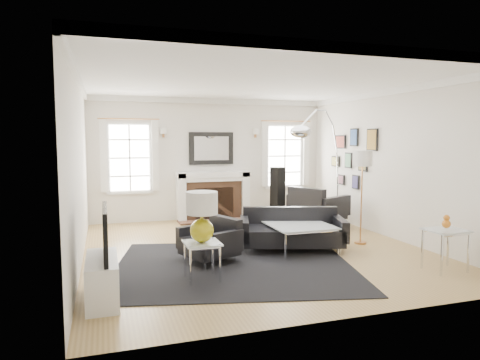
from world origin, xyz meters
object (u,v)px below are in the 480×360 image
object	(u,v)px
armchair_right	(316,208)
coffee_table	(300,226)
armchair_left	(212,242)
gourd_lamp	(202,213)
arc_floor_lamp	(321,166)
fireplace	(213,196)
sofa	(292,231)

from	to	relation	value
armchair_right	coffee_table	world-z (taller)	armchair_right
armchair_right	coffee_table	size ratio (longest dim) A/B	1.33
armchair_left	gourd_lamp	bearing A→B (deg)	-112.38
armchair_left	coffee_table	bearing A→B (deg)	5.31
arc_floor_lamp	armchair_left	bearing A→B (deg)	-159.15
fireplace	armchair_left	distance (m)	3.42
armchair_right	gourd_lamp	size ratio (longest dim) A/B	1.98
arc_floor_lamp	fireplace	bearing A→B (deg)	121.26
fireplace	coffee_table	distance (m)	3.24
coffee_table	arc_floor_lamp	distance (m)	1.43
armchair_right	gourd_lamp	xyz separation A→B (m)	(-3.13, -2.77, 0.50)
coffee_table	gourd_lamp	size ratio (longest dim) A/B	1.49
coffee_table	gourd_lamp	xyz separation A→B (m)	(-1.88, -0.98, 0.48)
armchair_left	armchair_right	bearing A→B (deg)	34.78
sofa	arc_floor_lamp	size ratio (longest dim) A/B	0.75
sofa	arc_floor_lamp	distance (m)	1.49
armchair_left	coffee_table	world-z (taller)	armchair_left
fireplace	arc_floor_lamp	world-z (taller)	arc_floor_lamp
fireplace	arc_floor_lamp	distance (m)	2.95
coffee_table	gourd_lamp	distance (m)	2.17
fireplace	coffee_table	world-z (taller)	fireplace
fireplace	gourd_lamp	xyz separation A→B (m)	(-1.20, -4.14, 0.35)
gourd_lamp	arc_floor_lamp	xyz separation A→B (m)	(2.66, 1.72, 0.46)
armchair_left	arc_floor_lamp	bearing A→B (deg)	20.85
sofa	coffee_table	size ratio (longest dim) A/B	1.89
armchair_left	gourd_lamp	world-z (taller)	gourd_lamp
armchair_left	coffee_table	distance (m)	1.55
fireplace	armchair_right	distance (m)	2.37
coffee_table	gourd_lamp	bearing A→B (deg)	-152.50
sofa	arc_floor_lamp	world-z (taller)	arc_floor_lamp
sofa	coffee_table	bearing A→B (deg)	-57.90
armchair_right	arc_floor_lamp	distance (m)	1.50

